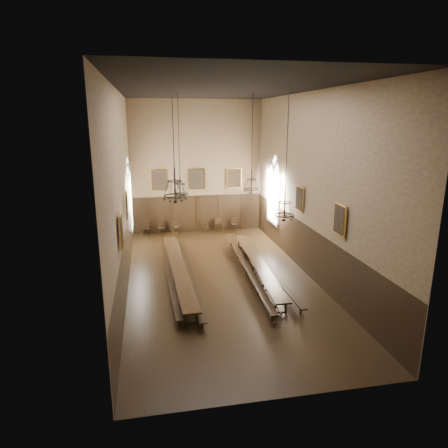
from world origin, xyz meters
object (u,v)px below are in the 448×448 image
object	(u,v)px
chair_2	(176,229)
chandelier_back_left	(180,188)
table_right	(257,268)
bench_right_inner	(246,269)
chandelier_front_left	(175,189)
chandelier_front_right	(285,207)
table_left	(178,273)
chair_4	(205,228)
chair_0	(146,231)
bench_right_outer	(269,271)
chair_6	(234,227)
chair_5	(218,227)
chandelier_back_right	(251,183)
bench_left_inner	(190,277)
chair_1	(162,230)
bench_left_outer	(170,277)

from	to	relation	value
chair_2	chandelier_back_left	size ratio (longest dim) A/B	0.18
table_right	bench_right_inner	xyz separation A→B (m)	(-0.53, 0.16, -0.07)
chandelier_front_left	chandelier_front_right	bearing A→B (deg)	0.43
table_left	chandelier_front_left	bearing A→B (deg)	-94.37
table_left	chair_4	world-z (taller)	chair_4
chair_2	chair_0	bearing A→B (deg)	-177.82
table_left	bench_right_outer	xyz separation A→B (m)	(4.56, -0.21, -0.13)
bench_right_outer	chair_6	bearing A→B (deg)	89.43
chandelier_back_left	chandelier_front_left	distance (m)	5.59
bench_right_inner	chair_5	size ratio (longest dim) A/B	11.23
chandelier_back_right	chair_5	bearing A→B (deg)	97.25
bench_right_outer	chair_5	distance (m)	8.74
chair_2	chair_5	distance (m)	2.97
table_right	chair_5	bearing A→B (deg)	93.46
chandelier_front_right	chair_6	bearing A→B (deg)	88.44
chair_6	chandelier_back_left	bearing A→B (deg)	-134.39
chair_6	chandelier_back_right	distance (m)	7.30
chair_5	bench_left_inner	bearing A→B (deg)	-115.71
chandelier_back_left	chair_5	bearing A→B (deg)	62.00
chair_6	table_left	bearing A→B (deg)	-127.00
bench_right_inner	chair_2	bearing A→B (deg)	109.69
chair_6	chandelier_front_right	size ratio (longest dim) A/B	0.17
chair_1	chair_2	xyz separation A→B (m)	(0.99, -0.01, -0.01)
chair_0	chair_2	xyz separation A→B (m)	(2.04, 0.02, 0.00)
bench_right_outer	chair_2	world-z (taller)	chair_2
chair_2	chandelier_front_right	bearing A→B (deg)	-69.52
table_left	chandelier_back_right	world-z (taller)	chandelier_back_right
bench_right_inner	bench_right_outer	world-z (taller)	bench_right_inner
bench_left_inner	bench_right_inner	distance (m)	2.97
chair_4	chandelier_back_right	distance (m)	7.48
chair_1	chandelier_front_left	bearing A→B (deg)	-87.47
bench_right_outer	chair_0	xyz separation A→B (m)	(-6.09, 8.61, 0.03)
chandelier_back_right	bench_right_inner	bearing A→B (deg)	-108.92
chair_0	chair_2	size ratio (longest dim) A/B	1.00
table_left	bench_left_inner	xyz separation A→B (m)	(0.54, -0.30, -0.11)
chair_2	chandelier_front_right	xyz separation A→B (m)	(3.82, -11.18, 3.86)
chandelier_back_right	chair_6	bearing A→B (deg)	86.32
bench_left_outer	chandelier_back_left	xyz separation A→B (m)	(0.84, 2.80, 3.91)
bench_right_inner	chandelier_back_right	size ratio (longest dim) A/B	2.09
chair_0	chair_5	size ratio (longest dim) A/B	1.02
bench_right_inner	table_left	bearing A→B (deg)	-177.36
table_right	bench_left_outer	bearing A→B (deg)	-178.53
bench_left_inner	chandelier_front_right	bearing A→B (deg)	-32.90
bench_left_inner	bench_right_outer	world-z (taller)	bench_left_inner
bench_right_inner	chair_2	world-z (taller)	chair_2
table_right	bench_right_inner	size ratio (longest dim) A/B	0.89
chandelier_back_left	chair_0	bearing A→B (deg)	108.80
bench_left_inner	chair_2	bearing A→B (deg)	90.13
bench_right_inner	chair_1	world-z (taller)	chair_1
bench_right_inner	chandelier_back_right	bearing A→B (deg)	71.08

